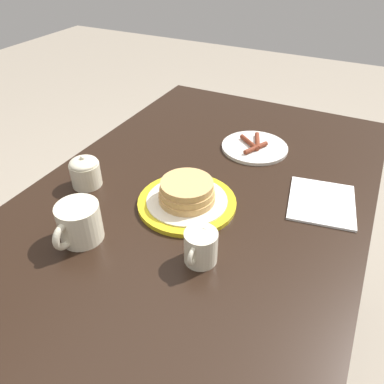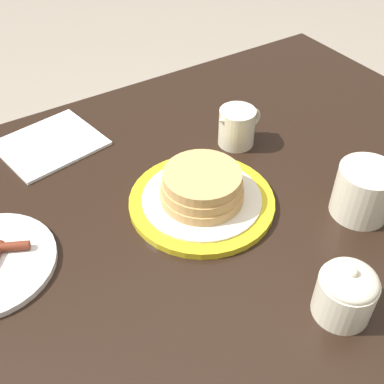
% 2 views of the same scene
% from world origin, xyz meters
% --- Properties ---
extents(ground_plane, '(8.00, 8.00, 0.00)m').
position_xyz_m(ground_plane, '(0.00, 0.00, 0.00)').
color(ground_plane, gray).
extents(dining_table, '(1.30, 0.82, 0.78)m').
position_xyz_m(dining_table, '(0.00, 0.00, 0.64)').
color(dining_table, black).
rests_on(dining_table, ground_plane).
extents(pancake_plate, '(0.24, 0.24, 0.07)m').
position_xyz_m(pancake_plate, '(0.05, -0.01, 0.80)').
color(pancake_plate, gold).
rests_on(pancake_plate, dining_table).
extents(side_plate_bacon, '(0.20, 0.20, 0.02)m').
position_xyz_m(side_plate_bacon, '(-0.29, 0.05, 0.78)').
color(side_plate_bacon, silver).
rests_on(side_plate_bacon, dining_table).
extents(coffee_mug, '(0.12, 0.09, 0.09)m').
position_xyz_m(coffee_mug, '(0.26, -0.16, 0.82)').
color(coffee_mug, beige).
rests_on(coffee_mug, dining_table).
extents(creamer_pitcher, '(0.10, 0.07, 0.08)m').
position_xyz_m(creamer_pitcher, '(0.20, 0.10, 0.81)').
color(creamer_pitcher, beige).
rests_on(creamer_pitcher, dining_table).
extents(sugar_bowl, '(0.08, 0.08, 0.09)m').
position_xyz_m(sugar_bowl, '(0.09, -0.28, 0.82)').
color(sugar_bowl, beige).
rests_on(sugar_bowl, dining_table).
extents(napkin, '(0.20, 0.19, 0.01)m').
position_xyz_m(napkin, '(-0.10, 0.29, 0.78)').
color(napkin, white).
rests_on(napkin, dining_table).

